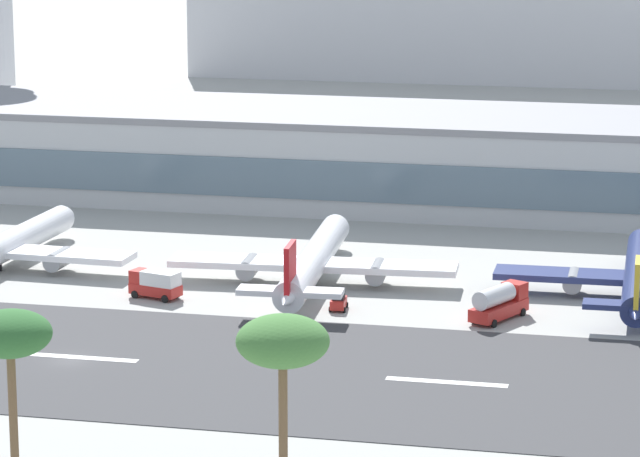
{
  "coord_description": "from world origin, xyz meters",
  "views": [
    {
      "loc": [
        60.95,
        -155.67,
        50.46
      ],
      "look_at": [
        17.04,
        40.36,
        5.88
      ],
      "focal_mm": 95.15,
      "sensor_mm": 36.0,
      "label": 1
    }
  ],
  "objects_px": {
    "service_box_truck_1": "(155,283)",
    "airliner_gold_tail_gate_2": "(639,278)",
    "service_fuel_truck_0": "(499,302)",
    "service_baggage_tug_2": "(339,301)",
    "terminal_building": "(403,157)",
    "airliner_navy_tail_gate_0": "(0,250)",
    "palm_tree_1": "(283,344)",
    "palm_tree_3": "(10,337)",
    "airliner_red_tail_gate_1": "(312,264)"
  },
  "relations": [
    {
      "from": "service_box_truck_1",
      "to": "airliner_gold_tail_gate_2",
      "type": "bearing_deg",
      "value": -151.97
    },
    {
      "from": "service_fuel_truck_0",
      "to": "service_baggage_tug_2",
      "type": "xyz_separation_m",
      "value": [
        -18.19,
        0.24,
        -0.98
      ]
    },
    {
      "from": "terminal_building",
      "to": "service_box_truck_1",
      "type": "xyz_separation_m",
      "value": [
        -18.48,
        -60.73,
        -4.95
      ]
    },
    {
      "from": "airliner_navy_tail_gate_0",
      "to": "service_baggage_tug_2",
      "type": "xyz_separation_m",
      "value": [
        44.66,
        -8.79,
        -1.59
      ]
    },
    {
      "from": "palm_tree_1",
      "to": "service_baggage_tug_2",
      "type": "bearing_deg",
      "value": 97.98
    },
    {
      "from": "airliner_gold_tail_gate_2",
      "to": "service_box_truck_1",
      "type": "height_order",
      "value": "airliner_gold_tail_gate_2"
    },
    {
      "from": "service_baggage_tug_2",
      "to": "terminal_building",
      "type": "bearing_deg",
      "value": -1.31
    },
    {
      "from": "service_box_truck_1",
      "to": "palm_tree_1",
      "type": "distance_m",
      "value": 68.96
    },
    {
      "from": "airliner_navy_tail_gate_0",
      "to": "airliner_gold_tail_gate_2",
      "type": "xyz_separation_m",
      "value": [
        77.54,
        3.06,
        -0.05
      ]
    },
    {
      "from": "service_fuel_truck_0",
      "to": "palm_tree_1",
      "type": "height_order",
      "value": "palm_tree_1"
    },
    {
      "from": "airliner_gold_tail_gate_2",
      "to": "service_box_truck_1",
      "type": "relative_size",
      "value": 6.06
    },
    {
      "from": "service_box_truck_1",
      "to": "service_baggage_tug_2",
      "type": "distance_m",
      "value": 21.81
    },
    {
      "from": "airliner_navy_tail_gate_0",
      "to": "palm_tree_3",
      "type": "bearing_deg",
      "value": -153.31
    },
    {
      "from": "airliner_navy_tail_gate_0",
      "to": "service_fuel_truck_0",
      "type": "bearing_deg",
      "value": -95.52
    },
    {
      "from": "service_baggage_tug_2",
      "to": "palm_tree_3",
      "type": "relative_size",
      "value": 0.21
    },
    {
      "from": "palm_tree_1",
      "to": "airliner_gold_tail_gate_2",
      "type": "bearing_deg",
      "value": 71.33
    },
    {
      "from": "airliner_red_tail_gate_1",
      "to": "service_baggage_tug_2",
      "type": "relative_size",
      "value": 12.39
    },
    {
      "from": "airliner_red_tail_gate_1",
      "to": "palm_tree_3",
      "type": "height_order",
      "value": "palm_tree_3"
    },
    {
      "from": "service_baggage_tug_2",
      "to": "airliner_red_tail_gate_1",
      "type": "bearing_deg",
      "value": 24.06
    },
    {
      "from": "terminal_building",
      "to": "service_fuel_truck_0",
      "type": "relative_size",
      "value": 23.99
    },
    {
      "from": "service_box_truck_1",
      "to": "terminal_building",
      "type": "bearing_deg",
      "value": -90.75
    },
    {
      "from": "terminal_building",
      "to": "airliner_gold_tail_gate_2",
      "type": "bearing_deg",
      "value": -53.68
    },
    {
      "from": "palm_tree_3",
      "to": "service_box_truck_1",
      "type": "bearing_deg",
      "value": 97.87
    },
    {
      "from": "airliner_red_tail_gate_1",
      "to": "airliner_gold_tail_gate_2",
      "type": "height_order",
      "value": "airliner_red_tail_gate_1"
    },
    {
      "from": "airliner_gold_tail_gate_2",
      "to": "service_baggage_tug_2",
      "type": "height_order",
      "value": "airliner_gold_tail_gate_2"
    },
    {
      "from": "terminal_building",
      "to": "palm_tree_3",
      "type": "relative_size",
      "value": 13.55
    },
    {
      "from": "palm_tree_1",
      "to": "airliner_navy_tail_gate_0",
      "type": "bearing_deg",
      "value": 127.52
    },
    {
      "from": "airliner_gold_tail_gate_2",
      "to": "service_baggage_tug_2",
      "type": "bearing_deg",
      "value": 108.75
    },
    {
      "from": "airliner_red_tail_gate_1",
      "to": "service_box_truck_1",
      "type": "relative_size",
      "value": 6.38
    },
    {
      "from": "airliner_navy_tail_gate_0",
      "to": "airliner_red_tail_gate_1",
      "type": "distance_m",
      "value": 39.3
    },
    {
      "from": "terminal_building",
      "to": "airliner_navy_tail_gate_0",
      "type": "bearing_deg",
      "value": -128.33
    },
    {
      "from": "airliner_red_tail_gate_1",
      "to": "airliner_gold_tail_gate_2",
      "type": "bearing_deg",
      "value": -90.88
    },
    {
      "from": "airliner_red_tail_gate_1",
      "to": "airliner_gold_tail_gate_2",
      "type": "xyz_separation_m",
      "value": [
        38.26,
        1.94,
        -0.14
      ]
    },
    {
      "from": "airliner_red_tail_gate_1",
      "to": "airliner_gold_tail_gate_2",
      "type": "relative_size",
      "value": 1.05
    },
    {
      "from": "service_fuel_truck_0",
      "to": "palm_tree_3",
      "type": "xyz_separation_m",
      "value": [
        -31.4,
        -61.52,
        11.43
      ]
    },
    {
      "from": "airliner_red_tail_gate_1",
      "to": "airliner_gold_tail_gate_2",
      "type": "distance_m",
      "value": 38.3
    },
    {
      "from": "service_fuel_truck_0",
      "to": "service_box_truck_1",
      "type": "distance_m",
      "value": 39.99
    },
    {
      "from": "terminal_building",
      "to": "service_fuel_truck_0",
      "type": "distance_m",
      "value": 65.17
    },
    {
      "from": "airliner_gold_tail_gate_2",
      "to": "palm_tree_3",
      "type": "bearing_deg",
      "value": 146.88
    },
    {
      "from": "service_box_truck_1",
      "to": "service_baggage_tug_2",
      "type": "relative_size",
      "value": 1.94
    },
    {
      "from": "airliner_navy_tail_gate_0",
      "to": "service_baggage_tug_2",
      "type": "bearing_deg",
      "value": -98.47
    },
    {
      "from": "service_box_truck_1",
      "to": "service_baggage_tug_2",
      "type": "xyz_separation_m",
      "value": [
        21.79,
        -0.37,
        -0.74
      ]
    },
    {
      "from": "terminal_building",
      "to": "airliner_red_tail_gate_1",
      "type": "distance_m",
      "value": 51.39
    },
    {
      "from": "airliner_gold_tail_gate_2",
      "to": "airliner_navy_tail_gate_0",
      "type": "bearing_deg",
      "value": 91.19
    },
    {
      "from": "terminal_building",
      "to": "service_fuel_truck_0",
      "type": "bearing_deg",
      "value": -70.68
    },
    {
      "from": "terminal_building",
      "to": "airliner_red_tail_gate_1",
      "type": "xyz_separation_m",
      "value": [
        -2.06,
        -51.19,
        -4.01
      ]
    },
    {
      "from": "palm_tree_3",
      "to": "service_baggage_tug_2",
      "type": "bearing_deg",
      "value": 77.93
    },
    {
      "from": "service_box_truck_1",
      "to": "palm_tree_3",
      "type": "distance_m",
      "value": 63.8
    },
    {
      "from": "terminal_building",
      "to": "palm_tree_3",
      "type": "bearing_deg",
      "value": -94.6
    },
    {
      "from": "airliner_navy_tail_gate_0",
      "to": "airliner_red_tail_gate_1",
      "type": "bearing_deg",
      "value": -85.71
    }
  ]
}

